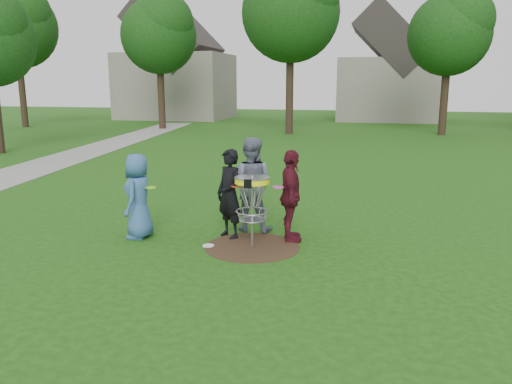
% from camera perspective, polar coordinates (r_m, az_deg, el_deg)
% --- Properties ---
extents(ground, '(100.00, 100.00, 0.00)m').
position_cam_1_polar(ground, '(9.46, -0.43, -6.31)').
color(ground, '#19470F').
rests_on(ground, ground).
extents(dirt_patch, '(1.80, 1.80, 0.01)m').
position_cam_1_polar(dirt_patch, '(9.46, -0.43, -6.28)').
color(dirt_patch, '#47331E').
rests_on(dirt_patch, ground).
extents(concrete_path, '(7.75, 39.92, 0.02)m').
position_cam_1_polar(concrete_path, '(20.88, -22.36, 3.09)').
color(concrete_path, '#9E9E99').
rests_on(concrete_path, ground).
extents(player_blue, '(0.59, 0.86, 1.69)m').
position_cam_1_polar(player_blue, '(10.11, -13.30, -0.46)').
color(player_blue, '#355D91').
rests_on(player_blue, ground).
extents(player_black, '(0.77, 0.71, 1.77)m').
position_cam_1_polar(player_black, '(9.85, -3.04, -0.21)').
color(player_black, black).
rests_on(player_black, ground).
extents(player_grey, '(0.95, 0.74, 1.96)m').
position_cam_1_polar(player_grey, '(10.30, -0.62, 0.87)').
color(player_grey, slate).
rests_on(player_grey, ground).
extents(player_maroon, '(0.67, 1.12, 1.79)m').
position_cam_1_polar(player_maroon, '(9.64, 3.99, -0.46)').
color(player_maroon, '#53121F').
rests_on(player_maroon, ground).
extents(disc_on_grass, '(0.22, 0.22, 0.02)m').
position_cam_1_polar(disc_on_grass, '(9.55, -5.47, -6.13)').
color(disc_on_grass, white).
rests_on(disc_on_grass, ground).
extents(disc_golf_basket, '(0.66, 0.67, 1.38)m').
position_cam_1_polar(disc_golf_basket, '(9.19, -0.44, -0.27)').
color(disc_golf_basket, '#9EA0A5').
rests_on(disc_golf_basket, ground).
extents(held_discs, '(2.70, 0.96, 0.18)m').
position_cam_1_polar(held_discs, '(9.69, -3.09, 0.90)').
color(held_discs, '#81F01A').
rests_on(held_discs, ground).
extents(tree_row, '(51.20, 17.42, 9.90)m').
position_cam_1_polar(tree_row, '(29.60, 10.62, 18.29)').
color(tree_row, '#38281C').
rests_on(tree_row, ground).
extents(house_row, '(44.50, 10.65, 11.62)m').
position_cam_1_polar(house_row, '(41.87, 17.55, 13.29)').
color(house_row, gray).
rests_on(house_row, ground).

